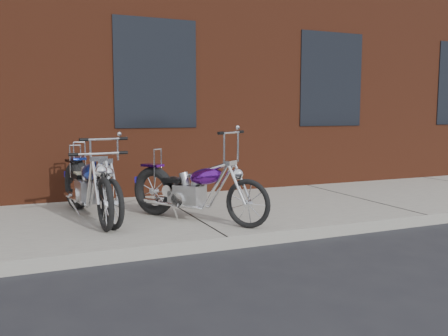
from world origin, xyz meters
name	(u,v)px	position (x,y,z in m)	size (l,w,h in m)	color
ground	(228,250)	(0.00, 0.00, 0.00)	(120.00, 120.00, 0.00)	#232327
sidewalk	(186,217)	(0.00, 1.50, 0.07)	(22.00, 3.00, 0.15)	gray
building_brick	(105,18)	(0.00, 8.00, 4.00)	(22.00, 10.00, 8.00)	#5E2715
chopper_purple	(194,192)	(-0.06, 0.94, 0.53)	(1.31, 1.76, 1.18)	black
chopper_blue	(90,188)	(-1.29, 1.65, 0.56)	(0.55, 2.25, 0.98)	black
chopper_third	(91,189)	(-1.28, 1.66, 0.54)	(0.64, 2.13, 1.09)	black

